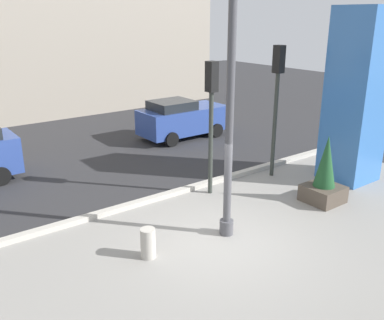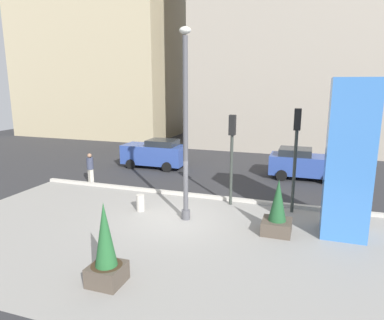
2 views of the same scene
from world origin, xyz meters
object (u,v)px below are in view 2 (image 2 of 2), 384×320
object	(u,v)px
potted_plant_by_pillar	(106,251)
potted_plant_near_left	(277,213)
concrete_bollard	(140,203)
traffic_light_far_side	(232,145)
lamp_post	(186,131)
pedestrian_crossing	(90,167)
traffic_light_corner	(296,143)
art_pillar_blue	(349,159)
car_passing_lane	(304,164)
car_curb_west	(155,153)

from	to	relation	value
potted_plant_by_pillar	potted_plant_near_left	size ratio (longest dim) A/B	1.15
concrete_bollard	traffic_light_far_side	world-z (taller)	traffic_light_far_side
lamp_post	pedestrian_crossing	size ratio (longest dim) A/B	4.31
traffic_light_far_side	concrete_bollard	bearing A→B (deg)	-149.47
lamp_post	concrete_bollard	xyz separation A→B (m)	(-2.23, 0.25, -3.36)
potted_plant_by_pillar	concrete_bollard	xyz separation A→B (m)	(-1.77, 5.51, -0.62)
concrete_bollard	traffic_light_far_side	size ratio (longest dim) A/B	0.18
concrete_bollard	traffic_light_corner	distance (m)	7.22
potted_plant_near_left	concrete_bollard	bearing A→B (deg)	175.46
art_pillar_blue	traffic_light_far_side	distance (m)	5.06
art_pillar_blue	car_passing_lane	size ratio (longest dim) A/B	1.41
potted_plant_by_pillar	car_curb_west	world-z (taller)	potted_plant_by_pillar
art_pillar_blue	potted_plant_near_left	bearing A→B (deg)	-162.76
pedestrian_crossing	car_curb_west	bearing A→B (deg)	70.83
art_pillar_blue	potted_plant_by_pillar	xyz separation A→B (m)	(-6.53, -5.77, -1.89)
potted_plant_by_pillar	car_curb_west	distance (m)	14.07
art_pillar_blue	potted_plant_near_left	size ratio (longest dim) A/B	2.73
car_curb_west	art_pillar_blue	bearing A→B (deg)	-33.92
traffic_light_far_side	traffic_light_corner	world-z (taller)	traffic_light_corner
car_curb_west	potted_plant_near_left	bearing A→B (deg)	-43.00
art_pillar_blue	traffic_light_corner	size ratio (longest dim) A/B	1.27
art_pillar_blue	pedestrian_crossing	xyz separation A→B (m)	(-12.87, 2.63, -1.89)
traffic_light_corner	pedestrian_crossing	distance (m)	11.17
art_pillar_blue	traffic_light_far_side	xyz separation A→B (m)	(-4.70, 1.87, -0.03)
lamp_post	art_pillar_blue	size ratio (longest dim) A/B	1.32
potted_plant_by_pillar	concrete_bollard	distance (m)	5.82
potted_plant_near_left	pedestrian_crossing	size ratio (longest dim) A/B	1.19
car_passing_lane	pedestrian_crossing	bearing A→B (deg)	-155.41
potted_plant_by_pillar	potted_plant_near_left	world-z (taller)	potted_plant_by_pillar
car_passing_lane	pedestrian_crossing	distance (m)	12.38
traffic_light_far_side	car_passing_lane	world-z (taller)	traffic_light_far_side
traffic_light_far_side	traffic_light_corner	distance (m)	2.79
lamp_post	potted_plant_by_pillar	xyz separation A→B (m)	(-0.46, -5.26, -2.74)
lamp_post	potted_plant_by_pillar	world-z (taller)	lamp_post
traffic_light_corner	car_curb_west	world-z (taller)	traffic_light_corner
lamp_post	pedestrian_crossing	xyz separation A→B (m)	(-6.80, 3.13, -2.74)
concrete_bollard	art_pillar_blue	bearing A→B (deg)	1.74
potted_plant_by_pillar	car_passing_lane	xyz separation A→B (m)	(4.92, 13.54, -0.09)
traffic_light_corner	pedestrian_crossing	size ratio (longest dim) A/B	2.56
traffic_light_corner	pedestrian_crossing	xyz separation A→B (m)	(-10.95, 0.83, -2.08)
concrete_bollard	car_passing_lane	distance (m)	10.47
lamp_post	car_passing_lane	size ratio (longest dim) A/B	1.86
car_passing_lane	car_curb_west	size ratio (longest dim) A/B	0.98
traffic_light_far_side	traffic_light_corner	size ratio (longest dim) A/B	0.92
concrete_bollard	pedestrian_crossing	size ratio (longest dim) A/B	0.42
traffic_light_far_side	pedestrian_crossing	world-z (taller)	traffic_light_far_side
art_pillar_blue	pedestrian_crossing	size ratio (longest dim) A/B	3.25
lamp_post	car_passing_lane	distance (m)	9.82
traffic_light_corner	car_curb_west	bearing A→B (deg)	148.26
potted_plant_near_left	traffic_light_corner	xyz separation A→B (m)	(0.42, 2.52, 2.26)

